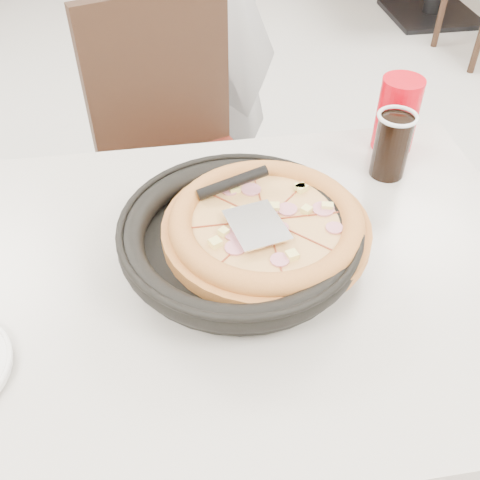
{
  "coord_description": "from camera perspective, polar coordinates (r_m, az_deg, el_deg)",
  "views": [
    {
      "loc": [
        -0.14,
        -1.01,
        1.45
      ],
      "look_at": [
        -0.03,
        -0.32,
        0.8
      ],
      "focal_mm": 42.0,
      "sensor_mm": 36.0,
      "label": 1
    }
  ],
  "objects": [
    {
      "name": "floor",
      "position": [
        1.77,
        -0.56,
        -11.96
      ],
      "size": [
        7.0,
        7.0,
        0.0
      ],
      "primitive_type": "plane",
      "color": "#A8A8A4",
      "rests_on": "ground"
    },
    {
      "name": "main_table",
      "position": [
        1.26,
        -2.85,
        -15.15
      ],
      "size": [
        1.23,
        0.85,
        0.75
      ],
      "primitive_type": null,
      "rotation": [
        0.0,
        0.0,
        0.04
      ],
      "color": "beige",
      "rests_on": "floor"
    },
    {
      "name": "chair_far",
      "position": [
        1.62,
        -4.91,
        5.8
      ],
      "size": [
        0.53,
        0.53,
        0.95
      ],
      "primitive_type": null,
      "rotation": [
        0.0,
        0.0,
        3.48
      ],
      "color": "black",
      "rests_on": "floor"
    },
    {
      "name": "trivet",
      "position": [
        0.98,
        -0.8,
        -1.05
      ],
      "size": [
        0.13,
        0.13,
        0.04
      ],
      "primitive_type": "cylinder",
      "rotation": [
        0.0,
        0.0,
        0.04
      ],
      "color": "black",
      "rests_on": "main_table"
    },
    {
      "name": "pizza_pan",
      "position": [
        0.95,
        -0.0,
        -0.35
      ],
      "size": [
        0.4,
        0.4,
        0.01
      ],
      "primitive_type": "cylinder",
      "rotation": [
        0.0,
        0.0,
        0.04
      ],
      "color": "black",
      "rests_on": "trivet"
    },
    {
      "name": "pizza",
      "position": [
        0.95,
        2.67,
        1.07
      ],
      "size": [
        0.37,
        0.37,
        0.02
      ],
      "primitive_type": "cylinder",
      "rotation": [
        0.0,
        0.0,
        0.04
      ],
      "color": "#D08540",
      "rests_on": "pizza_pan"
    },
    {
      "name": "pizza_server",
      "position": [
        0.91,
        1.7,
        1.57
      ],
      "size": [
        0.1,
        0.12,
        0.0
      ],
      "primitive_type": "cube",
      "rotation": [
        0.0,
        0.0,
        0.21
      ],
      "color": "white",
      "rests_on": "pizza"
    },
    {
      "name": "cola_glass",
      "position": [
        1.18,
        15.13,
        9.11
      ],
      "size": [
        0.07,
        0.07,
        0.13
      ],
      "primitive_type": "cylinder",
      "rotation": [
        0.0,
        0.0,
        0.04
      ],
      "color": "black",
      "rests_on": "main_table"
    },
    {
      "name": "red_cup",
      "position": [
        1.27,
        15.67,
        12.2
      ],
      "size": [
        0.09,
        0.09,
        0.16
      ],
      "primitive_type": "cylinder",
      "rotation": [
        0.0,
        0.0,
        0.04
      ],
      "color": "red",
      "rests_on": "main_table"
    }
  ]
}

